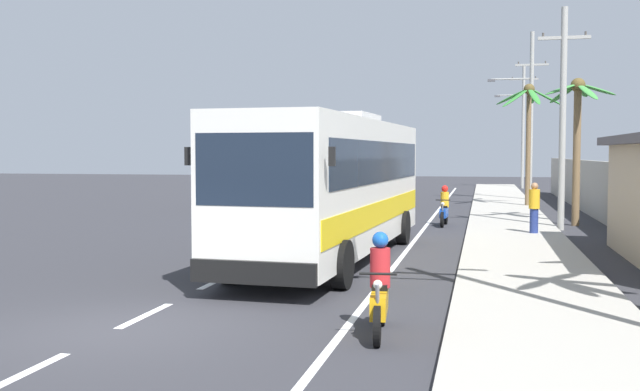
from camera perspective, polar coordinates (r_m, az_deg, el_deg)
name	(u,v)px	position (r m, az deg, el deg)	size (l,w,h in m)	color
ground_plane	(115,330)	(12.42, -15.63, -10.03)	(160.00, 160.00, 0.00)	#303035
sidewalk_kerb	(522,255)	(20.86, 15.36, -4.44)	(3.20, 90.00, 0.14)	#A8A399
lane_markings	(376,235)	(25.43, 4.38, -3.11)	(3.74, 71.00, 0.01)	white
coach_bus_foreground	(335,182)	(19.67, 1.17, 1.04)	(3.49, 12.41, 3.96)	silver
coach_bus_far_lane	(331,171)	(38.20, 0.83, 1.93)	(3.56, 12.58, 3.70)	#2366A8
motorcycle_beside_bus	(380,293)	(11.63, 4.64, -7.53)	(0.56, 1.96, 1.60)	black
motorcycle_trailing	(444,209)	(29.13, 9.60, -1.06)	(0.56, 1.96, 1.58)	black
pedestrian_near_kerb	(534,207)	(25.86, 16.26, -0.83)	(0.36, 0.36, 1.70)	navy
utility_pole_mid	(563,115)	(28.48, 18.29, 5.97)	(1.85, 0.24, 8.15)	#9E9E99
utility_pole_far	(530,113)	(44.93, 15.93, 6.19)	(3.46, 0.24, 9.89)	#9E9E99
utility_pole_distant	(522,122)	(61.40, 15.39, 5.48)	(3.39, 0.24, 9.94)	#9E9E99
palm_third	(577,121)	(30.39, 19.32, 5.48)	(2.85, 2.79, 5.75)	brown
palm_fourth	(528,116)	(39.56, 15.83, 5.94)	(3.48, 3.61, 6.40)	brown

